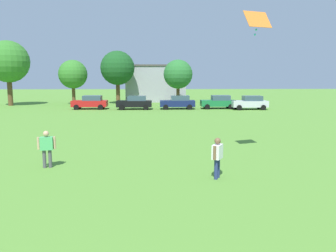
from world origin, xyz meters
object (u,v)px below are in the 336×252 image
object	(u,v)px
kite	(257,20)
parked_car_green_3	(219,102)
parked_car_black_1	(135,102)
tree_far_left	(8,62)
tree_left	(73,74)
adult_bystander	(217,154)
parked_car_navy_2	(178,102)
bystander_near_trees	(47,146)
tree_far_right	(178,74)
parked_car_silver_4	(250,103)
parked_car_red_0	(90,102)
tree_right	(117,68)

from	to	relation	value
kite	parked_car_green_3	size ratio (longest dim) A/B	0.32
parked_car_black_1	tree_far_left	world-z (taller)	tree_far_left
tree_left	parked_car_green_3	bearing A→B (deg)	-20.77
adult_bystander	parked_car_navy_2	world-z (taller)	parked_car_navy_2
adult_bystander	kite	bearing A→B (deg)	172.50
adult_bystander	tree_far_left	world-z (taller)	tree_far_left
tree_far_left	tree_left	bearing A→B (deg)	12.44
parked_car_green_3	adult_bystander	bearing A→B (deg)	79.43
bystander_near_trees	tree_far_right	world-z (taller)	tree_far_right
parked_car_silver_4	tree_far_right	bearing A→B (deg)	-41.37
parked_car_green_3	tree_left	bearing A→B (deg)	-20.77
parked_car_navy_2	tree_left	xyz separation A→B (m)	(-14.64, 7.81, 3.46)
adult_bystander	parked_car_red_0	xyz separation A→B (m)	(-10.47, 29.61, -0.11)
parked_car_black_1	parked_car_red_0	bearing A→B (deg)	-5.08
adult_bystander	tree_left	distance (m)	39.90
parked_car_red_0	parked_car_black_1	bearing A→B (deg)	174.92
parked_car_silver_4	tree_far_left	world-z (taller)	tree_far_left
parked_car_navy_2	tree_far_left	size ratio (longest dim) A/B	0.48
parked_car_black_1	tree_far_left	size ratio (longest dim) A/B	0.48
parked_car_red_0	parked_car_black_1	world-z (taller)	same
kite	tree_left	world-z (taller)	kite
tree_far_right	kite	bearing A→B (deg)	-87.37
bystander_near_trees	parked_car_silver_4	bearing A→B (deg)	-132.58
parked_car_green_3	tree_left	size ratio (longest dim) A/B	0.67
adult_bystander	bystander_near_trees	bearing A→B (deg)	-75.66
parked_car_green_3	parked_car_red_0	bearing A→B (deg)	0.03
parked_car_black_1	tree_right	xyz separation A→B (m)	(-2.98, 8.61, 4.37)
adult_bystander	tree_far_left	distance (m)	42.18
parked_car_green_3	parked_car_silver_4	bearing A→B (deg)	160.99
adult_bystander	parked_car_silver_4	bearing A→B (deg)	-168.95
adult_bystander	kite	xyz separation A→B (m)	(2.32, 3.14, 5.60)
parked_car_green_3	bystander_near_trees	bearing A→B (deg)	65.33
tree_left	tree_far_left	bearing A→B (deg)	-167.56
parked_car_black_1	parked_car_navy_2	xyz separation A→B (m)	(5.33, 0.19, 0.00)
parked_car_navy_2	tree_far_right	xyz separation A→B (m)	(0.43, 6.42, 3.46)
kite	parked_car_black_1	bearing A→B (deg)	105.60
adult_bystander	tree_far_left	size ratio (longest dim) A/B	0.18
parked_car_navy_2	tree_right	bearing A→B (deg)	-45.42
parked_car_navy_2	tree_far_left	distance (m)	24.26
bystander_near_trees	tree_far_left	size ratio (longest dim) A/B	0.19
tree_far_left	tree_left	world-z (taller)	tree_far_left
parked_car_black_1	parked_car_silver_4	distance (m)	14.14
tree_far_left	tree_right	bearing A→B (deg)	9.48
tree_right	tree_far_right	world-z (taller)	tree_right
bystander_near_trees	parked_car_red_0	xyz separation A→B (m)	(-3.26, 27.73, -0.12)
adult_bystander	tree_left	size ratio (longest dim) A/B	0.26
parked_car_green_3	parked_car_black_1	bearing A→B (deg)	2.74
parked_car_navy_2	tree_left	distance (m)	16.95
parked_car_red_0	parked_car_navy_2	xyz separation A→B (m)	(10.86, -0.30, 0.00)
adult_bystander	tree_far_left	bearing A→B (deg)	-118.43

